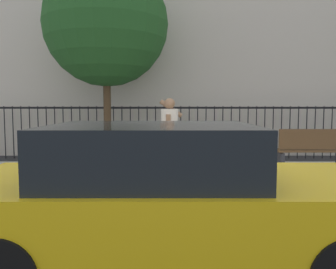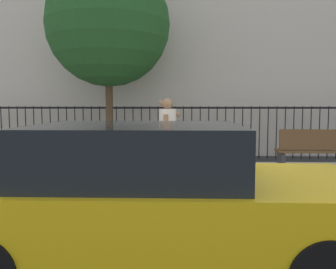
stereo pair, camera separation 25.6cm
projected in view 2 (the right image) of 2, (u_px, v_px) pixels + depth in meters
ground_plane at (161, 223)px, 4.92m from camera, size 60.00×60.00×0.00m
sidewalk at (166, 183)px, 7.10m from camera, size 28.00×4.40×0.15m
building_facade at (172, 3)px, 12.93m from camera, size 28.00×4.00×10.70m
iron_fence at (171, 125)px, 10.70m from camera, size 12.03×0.04×1.60m
taxi_yellow at (153, 198)px, 3.56m from camera, size 4.20×1.86×1.45m
pedestrian_on_phone at (167, 133)px, 6.91m from camera, size 0.48×0.68×1.62m
street_bench at (314, 149)px, 7.90m from camera, size 1.60×0.45×0.95m
street_tree_near at (108, 25)px, 9.62m from camera, size 3.38×3.38×5.52m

